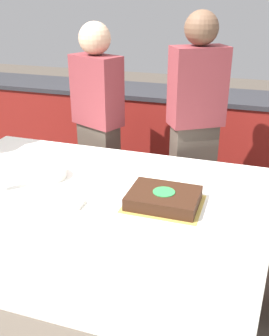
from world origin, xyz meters
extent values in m
plane|color=brown|center=(0.00, 0.00, 0.00)|extent=(14.00, 14.00, 0.00)
cube|color=maroon|center=(0.00, 1.55, 0.44)|extent=(4.40, 0.55, 0.88)
cube|color=#2D2D33|center=(0.00, 1.55, 0.90)|extent=(4.40, 0.58, 0.04)
cube|color=white|center=(0.00, 0.00, 0.37)|extent=(1.96, 0.95, 0.73)
cube|color=gold|center=(0.44, -0.18, 0.74)|extent=(0.40, 0.32, 0.00)
cube|color=#381E11|center=(0.44, -0.18, 0.77)|extent=(0.36, 0.28, 0.07)
cylinder|color=green|center=(0.44, -0.18, 0.81)|extent=(0.12, 0.12, 0.00)
cylinder|color=white|center=(-0.30, -0.08, 0.76)|extent=(0.22, 0.22, 0.05)
cylinder|color=white|center=(0.36, 0.13, 0.74)|extent=(0.21, 0.21, 0.00)
cube|color=white|center=(-0.02, -0.34, 0.74)|extent=(0.15, 0.09, 0.02)
cube|color=#4C4238|center=(0.44, 0.70, 0.45)|extent=(0.35, 0.30, 0.90)
cube|color=brown|center=(0.44, 0.70, 1.17)|extent=(0.42, 0.37, 0.53)
sphere|color=brown|center=(0.44, 0.70, 1.54)|extent=(0.22, 0.22, 0.22)
cube|color=#4C4238|center=(-0.30, 0.70, 0.42)|extent=(0.36, 0.27, 0.83)
cube|color=brown|center=(-0.30, 0.70, 1.09)|extent=(0.42, 0.33, 0.51)
sphere|color=#D8AD89|center=(-0.30, 0.70, 1.46)|extent=(0.23, 0.23, 0.23)
camera|label=1|loc=(0.86, -1.94, 1.76)|focal=42.00mm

